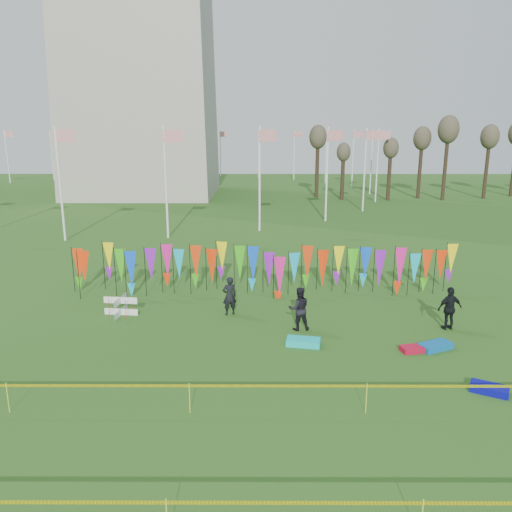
{
  "coord_description": "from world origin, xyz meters",
  "views": [
    {
      "loc": [
        -0.16,
        -15.03,
        7.52
      ],
      "look_at": [
        -0.23,
        6.0,
        2.31
      ],
      "focal_mm": 35.0,
      "sensor_mm": 36.0,
      "label": 1
    }
  ],
  "objects_px": {
    "person_left": "(229,296)",
    "kite_bag_turquoise": "(303,342)",
    "kite_bag_blue": "(489,389)",
    "box_kite": "(121,306)",
    "person_right": "(450,308)",
    "person_mid": "(299,309)",
    "kite_bag_teal": "(435,346)",
    "kite_bag_red": "(416,349)"
  },
  "relations": [
    {
      "from": "person_left",
      "to": "kite_bag_turquoise",
      "type": "xyz_separation_m",
      "value": [
        2.86,
        -3.16,
        -0.71
      ]
    },
    {
      "from": "kite_bag_turquoise",
      "to": "kite_bag_blue",
      "type": "xyz_separation_m",
      "value": [
        5.24,
        -3.38,
        -0.01
      ]
    },
    {
      "from": "box_kite",
      "to": "person_right",
      "type": "relative_size",
      "value": 0.48
    },
    {
      "from": "person_mid",
      "to": "kite_bag_teal",
      "type": "relative_size",
      "value": 1.44
    },
    {
      "from": "kite_bag_blue",
      "to": "kite_bag_red",
      "type": "height_order",
      "value": "kite_bag_blue"
    },
    {
      "from": "kite_bag_teal",
      "to": "person_right",
      "type": "bearing_deg",
      "value": 58.62
    },
    {
      "from": "person_left",
      "to": "person_right",
      "type": "height_order",
      "value": "person_right"
    },
    {
      "from": "kite_bag_teal",
      "to": "kite_bag_blue",
      "type": "bearing_deg",
      "value": -79.89
    },
    {
      "from": "kite_bag_turquoise",
      "to": "kite_bag_teal",
      "type": "distance_m",
      "value": 4.71
    },
    {
      "from": "box_kite",
      "to": "kite_bag_turquoise",
      "type": "relative_size",
      "value": 0.67
    },
    {
      "from": "kite_bag_turquoise",
      "to": "kite_bag_blue",
      "type": "relative_size",
      "value": 1.15
    },
    {
      "from": "person_right",
      "to": "kite_bag_blue",
      "type": "distance_m",
      "value": 5.02
    },
    {
      "from": "person_mid",
      "to": "kite_bag_blue",
      "type": "distance_m",
      "value": 7.24
    },
    {
      "from": "box_kite",
      "to": "kite_bag_blue",
      "type": "xyz_separation_m",
      "value": [
        12.69,
        -6.42,
        -0.3
      ]
    },
    {
      "from": "person_mid",
      "to": "kite_bag_teal",
      "type": "distance_m",
      "value": 5.14
    },
    {
      "from": "person_mid",
      "to": "kite_bag_red",
      "type": "relative_size",
      "value": 1.63
    },
    {
      "from": "kite_bag_red",
      "to": "kite_bag_teal",
      "type": "relative_size",
      "value": 0.89
    },
    {
      "from": "box_kite",
      "to": "kite_bag_turquoise",
      "type": "height_order",
      "value": "box_kite"
    },
    {
      "from": "kite_bag_teal",
      "to": "box_kite",
      "type": "bearing_deg",
      "value": 164.53
    },
    {
      "from": "person_left",
      "to": "kite_bag_blue",
      "type": "distance_m",
      "value": 10.44
    },
    {
      "from": "kite_bag_teal",
      "to": "person_mid",
      "type": "bearing_deg",
      "value": 159.04
    },
    {
      "from": "box_kite",
      "to": "person_left",
      "type": "xyz_separation_m",
      "value": [
        4.59,
        0.12,
        0.42
      ]
    },
    {
      "from": "person_right",
      "to": "kite_bag_turquoise",
      "type": "bearing_deg",
      "value": 2.29
    },
    {
      "from": "person_mid",
      "to": "kite_bag_red",
      "type": "bearing_deg",
      "value": 146.28
    },
    {
      "from": "kite_bag_turquoise",
      "to": "person_mid",
      "type": "bearing_deg",
      "value": 91.85
    },
    {
      "from": "person_right",
      "to": "kite_bag_blue",
      "type": "bearing_deg",
      "value": 70.53
    },
    {
      "from": "box_kite",
      "to": "person_mid",
      "type": "height_order",
      "value": "person_mid"
    },
    {
      "from": "box_kite",
      "to": "kite_bag_blue",
      "type": "distance_m",
      "value": 14.23
    },
    {
      "from": "box_kite",
      "to": "kite_bag_teal",
      "type": "relative_size",
      "value": 0.69
    },
    {
      "from": "kite_bag_turquoise",
      "to": "kite_bag_red",
      "type": "relative_size",
      "value": 1.15
    },
    {
      "from": "person_left",
      "to": "person_right",
      "type": "xyz_separation_m",
      "value": [
        8.7,
        -1.61,
        0.03
      ]
    },
    {
      "from": "kite_bag_red",
      "to": "person_mid",
      "type": "bearing_deg",
      "value": 153.22
    },
    {
      "from": "person_right",
      "to": "kite_bag_red",
      "type": "bearing_deg",
      "value": 34.76
    },
    {
      "from": "kite_bag_turquoise",
      "to": "kite_bag_red",
      "type": "bearing_deg",
      "value": -7.43
    },
    {
      "from": "person_right",
      "to": "kite_bag_teal",
      "type": "height_order",
      "value": "person_right"
    },
    {
      "from": "person_left",
      "to": "kite_bag_teal",
      "type": "xyz_separation_m",
      "value": [
        7.55,
        -3.48,
        -0.72
      ]
    },
    {
      "from": "person_left",
      "to": "kite_bag_teal",
      "type": "relative_size",
      "value": 1.39
    },
    {
      "from": "kite_bag_turquoise",
      "to": "kite_bag_blue",
      "type": "bearing_deg",
      "value": -32.8
    },
    {
      "from": "kite_bag_red",
      "to": "kite_bag_teal",
      "type": "distance_m",
      "value": 0.79
    },
    {
      "from": "person_mid",
      "to": "person_right",
      "type": "height_order",
      "value": "person_mid"
    },
    {
      "from": "person_left",
      "to": "kite_bag_blue",
      "type": "bearing_deg",
      "value": 120.83
    },
    {
      "from": "kite_bag_blue",
      "to": "kite_bag_red",
      "type": "xyz_separation_m",
      "value": [
        -1.31,
        2.87,
        -0.01
      ]
    }
  ]
}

